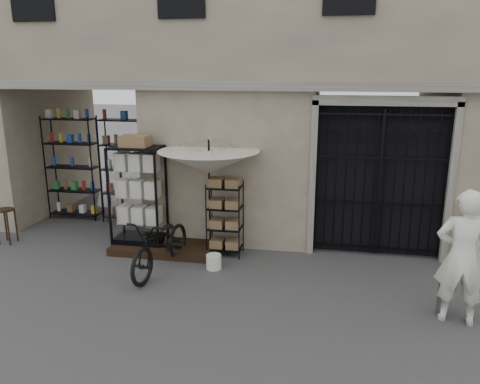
% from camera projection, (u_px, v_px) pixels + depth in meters
% --- Properties ---
extents(ground, '(80.00, 80.00, 0.00)m').
position_uv_depth(ground, '(273.00, 297.00, 7.50)').
color(ground, black).
rests_on(ground, ground).
extents(main_building, '(14.00, 4.00, 9.00)m').
position_uv_depth(main_building, '(298.00, 24.00, 10.17)').
color(main_building, gray).
rests_on(main_building, ground).
extents(shop_recess, '(3.00, 1.70, 3.00)m').
position_uv_depth(shop_recess, '(91.00, 163.00, 10.58)').
color(shop_recess, black).
rests_on(shop_recess, ground).
extents(shop_shelving, '(2.70, 0.50, 2.50)m').
position_uv_depth(shop_shelving, '(100.00, 169.00, 11.13)').
color(shop_shelving, black).
rests_on(shop_shelving, ground).
extents(iron_gate, '(2.50, 0.21, 3.00)m').
position_uv_depth(iron_gate, '(379.00, 179.00, 8.98)').
color(iron_gate, black).
rests_on(iron_gate, ground).
extents(step_platform, '(2.00, 0.90, 0.15)m').
position_uv_depth(step_platform, '(163.00, 248.00, 9.38)').
color(step_platform, black).
rests_on(step_platform, ground).
extents(display_cabinet, '(0.98, 0.62, 2.11)m').
position_uv_depth(display_cabinet, '(138.00, 200.00, 9.32)').
color(display_cabinet, black).
rests_on(display_cabinet, step_platform).
extents(wire_rack, '(0.70, 0.55, 1.46)m').
position_uv_depth(wire_rack, '(225.00, 220.00, 9.09)').
color(wire_rack, black).
rests_on(wire_rack, ground).
extents(market_umbrella, '(1.95, 1.98, 2.74)m').
position_uv_depth(market_umbrella, '(209.00, 156.00, 8.78)').
color(market_umbrella, black).
rests_on(market_umbrella, ground).
extents(white_bucket, '(0.31, 0.31, 0.27)m').
position_uv_depth(white_bucket, '(214.00, 262.00, 8.55)').
color(white_bucket, silver).
rests_on(white_bucket, ground).
extents(bicycle, '(0.84, 1.13, 1.99)m').
position_uv_depth(bicycle, '(163.00, 270.00, 8.51)').
color(bicycle, black).
rests_on(bicycle, ground).
extents(wooden_stool, '(0.47, 0.47, 0.74)m').
position_uv_depth(wooden_stool, '(7.00, 225.00, 9.77)').
color(wooden_stool, black).
rests_on(wooden_stool, ground).
extents(steel_bollard, '(0.18, 0.18, 0.76)m').
position_uv_depth(steel_bollard, '(443.00, 290.00, 6.91)').
color(steel_bollard, '#5E5E60').
rests_on(steel_bollard, ground).
extents(shopkeeper, '(0.99, 2.06, 0.47)m').
position_uv_depth(shopkeeper, '(454.00, 321.00, 6.80)').
color(shopkeeper, white).
rests_on(shopkeeper, ground).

